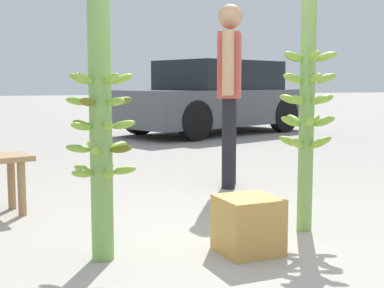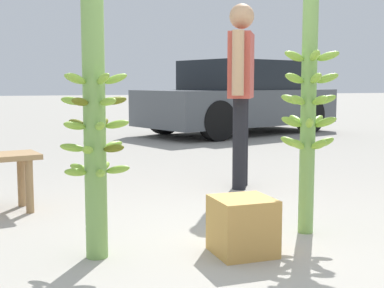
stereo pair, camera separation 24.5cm
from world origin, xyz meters
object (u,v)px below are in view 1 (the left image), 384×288
at_px(produce_crate, 248,225).
at_px(vendor_person, 230,80).
at_px(parked_car, 215,98).
at_px(banana_stalk_left, 101,126).
at_px(banana_stalk_center, 307,111).

bearing_deg(produce_crate, vendor_person, 65.82).
bearing_deg(produce_crate, parked_car, 65.64).
distance_m(banana_stalk_left, parked_car, 7.65).
distance_m(vendor_person, parked_car, 5.47).
distance_m(banana_stalk_left, produce_crate, 1.02).
distance_m(banana_stalk_center, parked_car, 7.00).
xyz_separation_m(banana_stalk_center, produce_crate, (-0.58, -0.27, -0.64)).
height_order(banana_stalk_left, vendor_person, vendor_person).
bearing_deg(produce_crate, banana_stalk_center, 24.48).
relative_size(vendor_person, produce_crate, 5.17).
height_order(banana_stalk_left, parked_car, banana_stalk_left).
relative_size(banana_stalk_left, parked_car, 0.35).
height_order(banana_stalk_center, vendor_person, vendor_person).
bearing_deg(vendor_person, produce_crate, -173.62).
relative_size(banana_stalk_left, produce_crate, 4.53).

